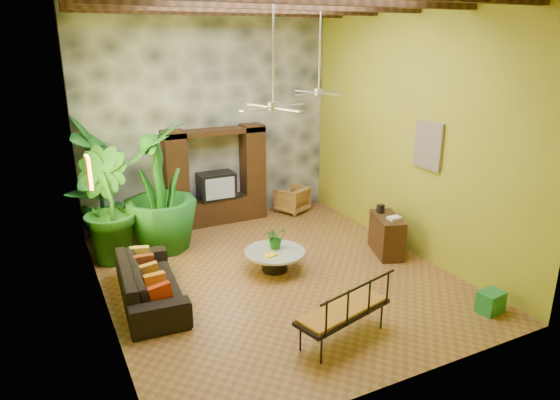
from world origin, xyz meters
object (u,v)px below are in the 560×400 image
tall_plant_c (159,188)px  side_console (387,235)px  wicker_armchair (292,199)px  tall_plant_a (99,180)px  tall_plant_b (105,206)px  coffee_table (275,258)px  ceiling_fan_front (274,93)px  sofa (150,282)px  green_bin (491,302)px  ceiling_fan_back (319,81)px  entertainment_center (216,184)px  iron_bench (346,309)px

tall_plant_c → side_console: 4.74m
tall_plant_c → side_console: bearing=-29.9°
wicker_armchair → tall_plant_a: size_ratio=0.26×
tall_plant_b → coffee_table: tall_plant_b is taller
ceiling_fan_front → side_console: ceiling_fan_front is taller
tall_plant_b → side_console: bearing=-23.8°
sofa → green_bin: 5.61m
ceiling_fan_back → tall_plant_a: ceiling_fan_back is taller
tall_plant_c → coffee_table: 2.80m
wicker_armchair → side_console: side_console is taller
tall_plant_a → ceiling_fan_front: bearing=-56.0°
tall_plant_b → tall_plant_c: bearing=2.9°
sofa → ceiling_fan_back: bearing=-69.3°
ceiling_fan_front → ceiling_fan_back: bearing=41.6°
entertainment_center → coffee_table: 3.07m
ceiling_fan_front → tall_plant_b: (-2.45, 2.49, -2.28)m
wicker_armchair → tall_plant_b: 4.77m
green_bin → coffee_table: bearing=129.8°
wicker_armchair → entertainment_center: bearing=-29.7°
entertainment_center → ceiling_fan_front: size_ratio=1.29×
sofa → side_console: bearing=-88.4°
tall_plant_b → coffee_table: size_ratio=1.95×
coffee_table → green_bin: size_ratio=2.83×
ceiling_fan_back → tall_plant_c: ceiling_fan_back is taller
ceiling_fan_back → green_bin: size_ratio=4.56×
wicker_armchair → tall_plant_c: (-3.53, -0.86, 1.01)m
sofa → coffee_table: (2.38, 0.10, -0.09)m
coffee_table → side_console: bearing=-7.7°
entertainment_center → sofa: entertainment_center is taller
tall_plant_a → green_bin: (5.12, -5.93, -1.20)m
sofa → tall_plant_c: size_ratio=0.88×
coffee_table → entertainment_center: bearing=91.6°
coffee_table → wicker_armchair: bearing=56.5°
green_bin → wicker_armchair: bearing=95.6°
tall_plant_b → sofa: bearing=-80.2°
tall_plant_b → wicker_armchair: bearing=11.2°
tall_plant_c → iron_bench: bearing=-71.6°
ceiling_fan_back → green_bin: (0.93, -3.98, -3.22)m
iron_bench → ceiling_fan_front: bearing=79.7°
ceiling_fan_back → green_bin: 5.21m
green_bin → tall_plant_a: bearing=130.8°
ceiling_fan_front → coffee_table: bearing=63.0°
tall_plant_b → side_console: size_ratio=2.22×
wicker_armchair → tall_plant_b: (-4.62, -0.91, 0.80)m
tall_plant_a → side_console: (5.06, -3.32, -0.97)m
ceiling_fan_front → green_bin: (2.73, -2.38, -3.22)m
tall_plant_b → iron_bench: size_ratio=1.38×
iron_bench → wicker_armchair: bearing=54.9°
entertainment_center → coffee_table: entertainment_center is taller
wicker_armchair → green_bin: size_ratio=1.76×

